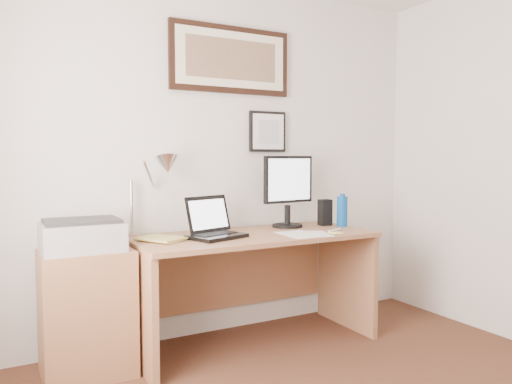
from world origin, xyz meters
TOP-DOWN VIEW (x-y plane):
  - wall_back at (0.00, 2.00)m, footprint 3.50×0.02m
  - side_cabinet at (-0.92, 1.68)m, footprint 0.50×0.40m
  - water_bottle at (0.90, 1.65)m, footprint 0.08×0.08m
  - bottle_cap at (0.90, 1.65)m, footprint 0.04×0.04m
  - speaker at (0.82, 1.75)m, footprint 0.09×0.08m
  - paper_sheet_a at (0.40, 1.47)m, footprint 0.23×0.32m
  - paper_sheet_b at (0.49, 1.42)m, footprint 0.26×0.31m
  - sticky_pad at (0.63, 1.37)m, footprint 0.08×0.08m
  - marker_pen at (0.69, 1.46)m, footprint 0.14×0.06m
  - book at (-0.56, 1.62)m, footprint 0.31×0.33m
  - desk at (0.15, 1.72)m, footprint 1.60×0.70m
  - laptop at (-0.14, 1.64)m, footprint 0.40×0.39m
  - lcd_monitor at (0.52, 1.80)m, footprint 0.42×0.22m
  - printer at (-0.94, 1.68)m, footprint 0.44×0.34m
  - desk_lamp at (-0.41, 1.81)m, footprint 0.29×0.27m
  - picture_large at (0.15, 1.97)m, footprint 0.92×0.04m
  - picture_small at (0.45, 1.97)m, footprint 0.30×0.03m

SIDE VIEW (x-z plane):
  - side_cabinet at x=-0.92m, z-range 0.00..0.73m
  - desk at x=0.15m, z-range 0.14..0.89m
  - paper_sheet_a at x=0.40m, z-range 0.75..0.75m
  - paper_sheet_b at x=0.49m, z-range 0.75..0.75m
  - sticky_pad at x=0.63m, z-range 0.75..0.76m
  - marker_pen at x=0.69m, z-range 0.75..0.77m
  - book at x=-0.56m, z-range 0.75..0.77m
  - laptop at x=-0.14m, z-range 0.68..0.94m
  - printer at x=-0.94m, z-range 0.73..0.91m
  - speaker at x=0.82m, z-range 0.75..0.94m
  - water_bottle at x=0.90m, z-range 0.75..0.97m
  - bottle_cap at x=0.90m, z-range 0.97..0.99m
  - lcd_monitor at x=0.52m, z-range 0.78..1.30m
  - desk_lamp at x=-0.41m, z-range 0.92..1.45m
  - wall_back at x=0.00m, z-range 0.00..2.50m
  - picture_small at x=0.45m, z-range 1.30..1.60m
  - picture_large at x=0.15m, z-range 1.72..2.19m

